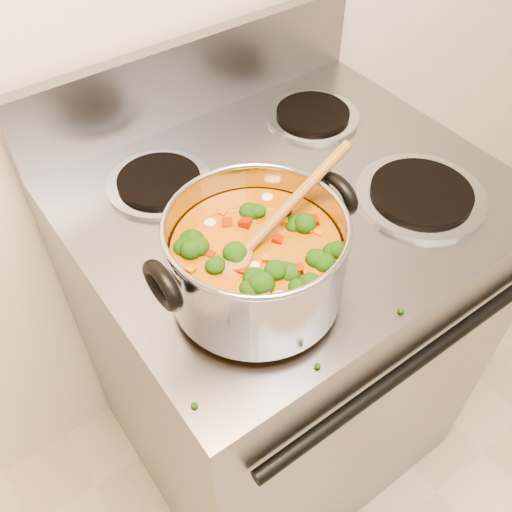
{
  "coord_description": "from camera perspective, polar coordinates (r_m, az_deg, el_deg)",
  "views": [
    {
      "loc": [
        -0.55,
        0.58,
        1.59
      ],
      "look_at": [
        -0.24,
        1.0,
        1.01
      ],
      "focal_mm": 40.0,
      "sensor_mm": 36.0,
      "label": 1
    }
  ],
  "objects": [
    {
      "name": "wooden_spoon",
      "position": [
        0.76,
        0.78,
        2.47
      ],
      "size": [
        0.27,
        0.08,
        0.09
      ],
      "rotation": [
        0.0,
        0.0,
        0.18
      ],
      "color": "brown",
      "rests_on": "stockpot"
    },
    {
      "name": "cooktop_crumbs",
      "position": [
        0.89,
        1.47,
        -0.01
      ],
      "size": [
        0.27,
        0.26,
        0.01
      ],
      "color": "black",
      "rests_on": "electric_range"
    },
    {
      "name": "electric_range",
      "position": [
        1.35,
        2.41,
        -8.01
      ],
      "size": [
        0.74,
        0.67,
        1.08
      ],
      "color": "gray",
      "rests_on": "ground"
    },
    {
      "name": "stockpot",
      "position": [
        0.78,
        0.03,
        -0.44
      ],
      "size": [
        0.3,
        0.25,
        0.15
      ],
      "rotation": [
        0.0,
        0.0,
        0.01
      ],
      "color": "#A4A3AB",
      "rests_on": "electric_range"
    }
  ]
}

